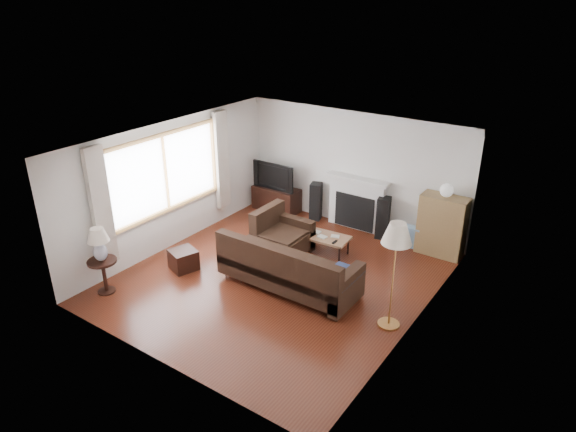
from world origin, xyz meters
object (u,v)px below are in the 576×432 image
Objects in this scene: sectional_sofa at (289,266)px; tv_stand at (277,199)px; coffee_table at (324,244)px; bookshelf at (442,226)px; floor_lamp at (393,276)px; side_table at (104,276)px.

tv_stand is at bearing 129.19° from sectional_sofa.
sectional_sofa is 1.44m from coffee_table.
bookshelf is at bearing 57.38° from sectional_sofa.
floor_lamp is 4.77m from side_table.
bookshelf reaches higher than tv_stand.
side_table is at bearing -94.22° from tv_stand.
sectional_sofa is 2.72× the size of coffee_table.
coffee_table is 0.56× the size of floor_lamp.
tv_stand is 2.35m from coffee_table.
side_table is at bearing -132.65° from bookshelf.
tv_stand reaches higher than coffee_table.
coffee_table is 1.60× the size of side_table.
coffee_table is at bearing 144.65° from floor_lamp.
floor_lamp is (1.88, -0.02, 0.44)m from sectional_sofa.
floor_lamp is (0.17, -2.69, 0.27)m from bookshelf.
side_table is at bearing -129.78° from coffee_table.
tv_stand is 3.40m from sectional_sofa.
sectional_sofa is at bearing 37.12° from side_table.
tv_stand is 1.80× the size of side_table.
coffee_table is at bearing 54.60° from side_table.
tv_stand is 3.87m from bookshelf.
tv_stand is 1.12× the size of coffee_table.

